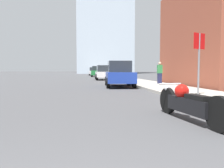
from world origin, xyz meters
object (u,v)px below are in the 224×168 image
at_px(motorcycle, 188,103).
at_px(parked_car_green, 97,72).
at_px(pedestrian, 160,73).
at_px(parked_car_blue, 119,74).
at_px(parked_car_silver, 93,71).
at_px(stop_sign, 199,53).
at_px(parked_car_white, 103,73).

height_order(motorcycle, parked_car_green, parked_car_green).
relative_size(motorcycle, pedestrian, 1.57).
height_order(parked_car_blue, parked_car_silver, parked_car_silver).
height_order(parked_car_silver, stop_sign, stop_sign).
xyz_separation_m(motorcycle, pedestrian, (3.27, 10.87, 0.55)).
relative_size(stop_sign, pedestrian, 1.50).
height_order(parked_car_blue, parked_car_green, parked_car_green).
xyz_separation_m(parked_car_white, parked_car_silver, (-0.11, 22.61, 0.01)).
xyz_separation_m(motorcycle, parked_car_silver, (-0.09, 43.52, 0.46)).
height_order(motorcycle, parked_car_silver, parked_car_silver).
relative_size(motorcycle, parked_car_white, 0.57).
bearing_deg(parked_car_silver, parked_car_green, -84.11).
distance_m(motorcycle, parked_car_green, 33.19).
height_order(parked_car_white, parked_car_green, parked_car_green).
distance_m(parked_car_green, stop_sign, 29.99).
relative_size(motorcycle, parked_car_blue, 0.56).
xyz_separation_m(parked_car_green, parked_car_silver, (-0.17, 10.34, -0.03)).
distance_m(parked_car_green, pedestrian, 22.54).
bearing_deg(parked_car_silver, parked_car_white, -84.77).
distance_m(motorcycle, pedestrian, 11.36).
distance_m(parked_car_silver, pedestrian, 32.82).
bearing_deg(parked_car_blue, parked_car_white, 94.73).
bearing_deg(parked_car_silver, motorcycle, -84.93).
height_order(stop_sign, pedestrian, stop_sign).
bearing_deg(parked_car_blue, parked_car_green, 94.23).
relative_size(motorcycle, parked_car_green, 0.63).
xyz_separation_m(parked_car_silver, pedestrian, (3.36, -32.65, 0.09)).
height_order(parked_car_blue, parked_car_white, parked_car_blue).
relative_size(parked_car_white, stop_sign, 1.83).
bearing_deg(parked_car_white, parked_car_silver, 91.07).
xyz_separation_m(parked_car_white, stop_sign, (2.05, -17.63, 0.92)).
distance_m(parked_car_green, parked_car_silver, 10.34).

